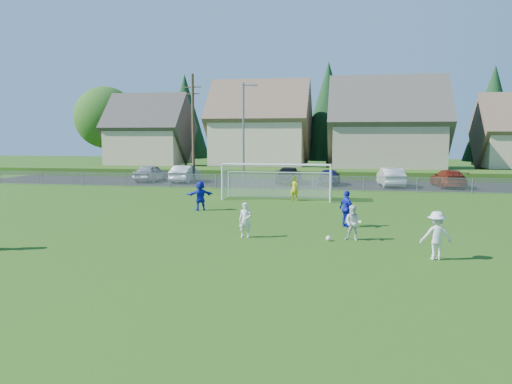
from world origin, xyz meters
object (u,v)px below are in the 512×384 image
at_px(soccer_ball, 328,238).
at_px(player_blue_b, 200,196).
at_px(goalkeeper, 294,188).
at_px(car_g, 448,178).
at_px(player_white_c, 436,236).
at_px(car_a, 151,173).
at_px(car_e, 329,177).
at_px(player_white_a, 245,220).
at_px(car_d, 289,175).
at_px(soccer_goal, 278,176).
at_px(player_blue_a, 347,209).
at_px(car_f, 391,177).
at_px(car_b, 185,174).
at_px(player_white_b, 353,223).

distance_m(soccer_ball, player_blue_b, 10.69).
xyz_separation_m(goalkeeper, car_g, (11.92, 11.26, -0.08)).
distance_m(player_white_c, car_a, 34.49).
bearing_deg(car_e, player_white_a, 87.77).
distance_m(car_d, soccer_goal, 11.58).
bearing_deg(soccer_goal, player_blue_a, -64.11).
bearing_deg(car_f, goalkeeper, 51.33).
relative_size(car_g, soccer_goal, 0.69).
bearing_deg(car_a, car_e, -178.63).
bearing_deg(soccer_ball, car_e, 92.21).
bearing_deg(player_blue_a, car_e, -31.81).
relative_size(car_d, car_e, 1.21).
distance_m(player_blue_b, car_g, 23.67).
height_order(player_white_a, car_e, player_white_a).
xyz_separation_m(car_b, car_d, (9.75, 0.49, -0.04)).
xyz_separation_m(car_a, car_e, (16.97, -0.12, -0.09)).
bearing_deg(player_white_b, car_e, 111.37).
relative_size(car_d, car_f, 1.04).
xyz_separation_m(player_blue_a, car_e, (-1.64, 20.79, -0.15)).
distance_m(player_white_b, car_g, 24.95).
relative_size(player_blue_b, car_f, 0.35).
bearing_deg(goalkeeper, car_a, -24.49).
bearing_deg(soccer_goal, player_white_a, -87.90).
relative_size(player_blue_b, goalkeeper, 1.05).
distance_m(player_white_c, soccer_goal, 17.52).
bearing_deg(player_blue_b, soccer_ball, 105.14).
xyz_separation_m(car_e, car_f, (5.27, -0.61, 0.09)).
bearing_deg(player_white_a, car_g, 60.08).
bearing_deg(soccer_goal, player_white_c, -63.17).
bearing_deg(soccer_goal, soccer_ball, -72.97).
bearing_deg(goalkeeper, car_b, -31.75).
bearing_deg(soccer_ball, car_a, 126.35).
distance_m(player_blue_b, car_e, 18.23).
xyz_separation_m(player_white_a, goalkeeper, (0.75, 12.57, 0.07)).
distance_m(car_d, car_e, 3.75).
distance_m(player_blue_b, car_d, 17.69).
distance_m(player_white_a, player_white_c, 7.83).
relative_size(player_blue_b, car_e, 0.41).
height_order(player_white_c, car_e, player_white_c).
relative_size(soccer_ball, car_a, 0.05).
bearing_deg(car_b, goalkeeper, 134.47).
bearing_deg(player_blue_b, car_f, -158.26).
bearing_deg(car_f, car_b, -7.50).
relative_size(player_white_b, car_g, 0.29).
height_order(player_blue_b, car_f, player_blue_b).
height_order(car_e, car_g, car_g).
relative_size(soccer_ball, car_f, 0.04).
bearing_deg(car_a, player_blue_b, 122.54).
bearing_deg(goalkeeper, player_blue_b, 60.31).
bearing_deg(car_a, car_d, -176.52).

